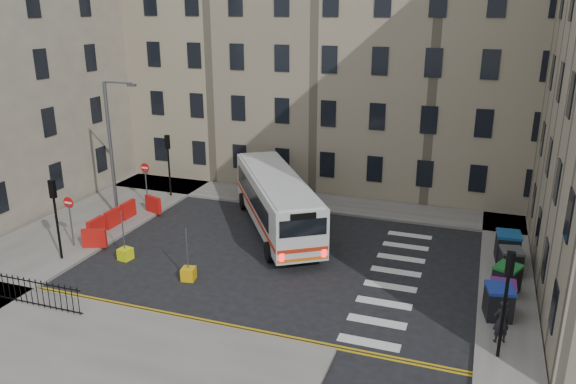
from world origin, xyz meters
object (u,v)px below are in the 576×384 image
Objects in this scene: bollard_chevron at (189,274)px; bollard_yellow at (125,254)px; wheelie_bin_e at (508,246)px; streetlamp at (111,148)px; wheelie_bin_a at (498,302)px; wheelie_bin_d at (511,261)px; wheelie_bin_c at (507,279)px; wheelie_bin_b at (502,297)px; bus at (276,200)px; pedestrian at (501,321)px.

bollard_yellow is at bearing 167.59° from bollard_chevron.
wheelie_bin_e is at bearing 26.29° from bollard_chevron.
streetlamp is 5.88× the size of wheelie_bin_a.
wheelie_bin_d is at bearing -0.76° from streetlamp.
streetlamp is at bearing -161.80° from wheelie_bin_c.
bus is at bearing 154.10° from wheelie_bin_b.
wheelie_bin_d is at bearing -90.01° from wheelie_bin_e.
bollard_chevron is at bearing 173.61° from wheelie_bin_a.
wheelie_bin_d reaches higher than bollard_yellow.
wheelie_bin_d is 0.90× the size of wheelie_bin_e.
wheelie_bin_e is at bearing 75.01° from wheelie_bin_a.
wheelie_bin_b is at bearing -107.45° from wheelie_bin_d.
pedestrian is at bearing -3.49° from bollard_chevron.
wheelie_bin_e is 15.62m from bollard_chevron.
wheelie_bin_a is 1.07× the size of wheelie_bin_d.
bus is 13.44m from wheelie_bin_a.
wheelie_bin_b reaches higher than bollard_chevron.
wheelie_bin_e is (0.08, 3.51, 0.09)m from wheelie_bin_c.
wheelie_bin_b is 1.00× the size of wheelie_bin_d.
pedestrian is at bearing -105.68° from wheelie_bin_d.
streetlamp reaches higher than pedestrian.
wheelie_bin_a is at bearing -108.52° from wheelie_bin_d.
streetlamp is 7.37m from bollard_yellow.
streetlamp is 13.57× the size of bollard_chevron.
streetlamp is 6.34× the size of wheelie_bin_b.
wheelie_bin_d reaches higher than bollard_chevron.
bus reaches higher than wheelie_bin_d.
pedestrian is (-0.48, -6.22, 0.25)m from wheelie_bin_d.
wheelie_bin_a is at bearing -98.82° from wheelie_bin_e.
wheelie_bin_c is 0.83× the size of pedestrian.
wheelie_bin_b is 0.89× the size of wheelie_bin_c.
wheelie_bin_b is 13.80m from bollard_chevron.
streetlamp reaches higher than bus.
wheelie_bin_c is at bearing 13.73° from bollard_chevron.
wheelie_bin_c is 1.12× the size of wheelie_bin_d.
wheelie_bin_c reaches higher than wheelie_bin_d.
wheelie_bin_b is at bearing 6.40° from bollard_chevron.
bollard_yellow is at bearing -165.77° from bus.
streetlamp is 22.34m from wheelie_bin_a.
wheelie_bin_e is at bearing 83.37° from wheelie_bin_d.
wheelie_bin_b is 2.14× the size of bollard_chevron.
wheelie_bin_e is (0.29, 5.38, 0.08)m from wheelie_bin_b.
wheelie_bin_a is 4.37m from wheelie_bin_d.
wheelie_bin_e is at bearing 86.21° from wheelie_bin_b.
wheelie_bin_e is at bearing -116.22° from pedestrian.
wheelie_bin_d is 15.12m from bollard_chevron.
wheelie_bin_b is 0.74× the size of pedestrian.
wheelie_bin_b reaches higher than wheelie_bin_d.
wheelie_bin_a is 2.31× the size of bollard_chevron.
pedestrian is (-0.06, -2.37, 0.22)m from wheelie_bin_b.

